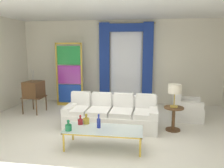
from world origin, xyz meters
TOP-DOWN VIEW (x-y plane):
  - ground_plane at (0.00, 0.00)m, footprint 16.00×16.00m
  - wall_rear at (0.00, 3.06)m, footprint 8.00×0.12m
  - ceiling_slab at (0.00, 0.80)m, footprint 8.00×7.60m
  - curtained_window at (0.23, 2.89)m, footprint 2.00×0.17m
  - couch_white_long at (0.07, 0.46)m, footprint 2.36×0.99m
  - coffee_table at (0.09, -0.79)m, footprint 1.58×0.65m
  - bottle_blue_decanter at (-0.58, -0.99)m, footprint 0.13×0.13m
  - bottle_crystal_tall at (-0.45, -0.60)m, footprint 0.11×0.11m
  - bottle_amber_squat at (-0.33, -0.55)m, footprint 0.13×0.13m
  - bottle_ruby_flask at (-0.01, -0.75)m, footprint 0.08×0.08m
  - vintage_tv at (-2.52, 1.36)m, footprint 0.62×0.64m
  - armchair_white at (2.08, 1.38)m, footprint 0.89×0.88m
  - stained_glass_divider at (-1.69, 2.33)m, footprint 0.95×0.05m
  - peacock_figurine at (-1.16, 2.02)m, footprint 0.44×0.60m
  - round_side_table at (1.63, 0.41)m, footprint 0.48×0.48m
  - table_lamp_brass at (1.63, 0.41)m, footprint 0.32×0.32m

SIDE VIEW (x-z plane):
  - ground_plane at x=0.00m, z-range 0.00..0.00m
  - peacock_figurine at x=-1.16m, z-range -0.03..0.47m
  - armchair_white at x=2.08m, z-range -0.11..0.69m
  - couch_white_long at x=0.07m, z-range -0.12..0.74m
  - round_side_table at x=1.63m, z-range 0.06..0.65m
  - coffee_table at x=0.09m, z-range 0.17..0.58m
  - bottle_crystal_tall at x=-0.45m, z-range 0.38..0.58m
  - bottle_blue_decanter at x=-0.58m, z-range 0.37..0.60m
  - bottle_amber_squat at x=-0.33m, z-range 0.37..0.60m
  - bottle_ruby_flask at x=-0.01m, z-range 0.38..0.67m
  - vintage_tv at x=-2.52m, z-range 0.06..1.40m
  - table_lamp_brass at x=1.63m, z-range 0.74..1.31m
  - stained_glass_divider at x=-1.69m, z-range -0.04..2.16m
  - wall_rear at x=0.00m, z-range 0.00..3.00m
  - curtained_window at x=0.23m, z-range 0.39..3.09m
  - ceiling_slab at x=0.00m, z-range 3.00..3.04m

